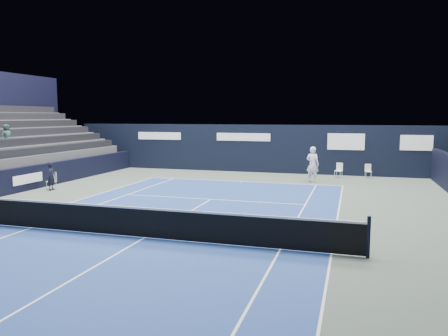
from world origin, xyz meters
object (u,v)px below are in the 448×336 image
at_px(folding_chair_back_a, 339,168).
at_px(tennis_net, 144,222).
at_px(line_judge_chair, 52,180).
at_px(tennis_player, 313,164).
at_px(folding_chair_back_b, 368,170).

height_order(folding_chair_back_a, tennis_net, tennis_net).
bearing_deg(tennis_net, line_judge_chair, 141.61).
relative_size(folding_chair_back_a, tennis_player, 0.45).
height_order(line_judge_chair, tennis_net, tennis_net).
height_order(folding_chair_back_a, folding_chair_back_b, folding_chair_back_a).
height_order(tennis_net, tennis_player, tennis_player).
bearing_deg(tennis_net, folding_chair_back_a, 71.20).
bearing_deg(tennis_player, tennis_net, -106.44).
bearing_deg(folding_chair_back_a, line_judge_chair, -130.09).
relative_size(folding_chair_back_b, tennis_player, 0.42).
bearing_deg(folding_chair_back_b, tennis_player, -147.01).
xyz_separation_m(folding_chair_back_b, tennis_player, (-3.03, -2.65, 0.52)).
distance_m(folding_chair_back_a, tennis_net, 16.08).
bearing_deg(tennis_net, tennis_player, 73.56).
bearing_deg(folding_chair_back_b, folding_chair_back_a, -176.74).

